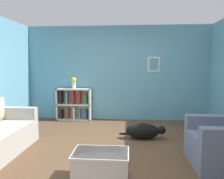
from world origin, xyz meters
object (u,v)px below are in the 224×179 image
object	(u,v)px
bookshelf	(74,104)
vase	(74,82)
dog	(144,131)
coffee_table	(101,165)

from	to	relation	value
bookshelf	vase	distance (m)	0.62
bookshelf	dog	size ratio (longest dim) A/B	0.98
vase	bookshelf	bearing A→B (deg)	117.30
bookshelf	vase	world-z (taller)	vase
coffee_table	dog	size ratio (longest dim) A/B	0.76
coffee_table	vase	distance (m)	3.44
bookshelf	coffee_table	size ratio (longest dim) A/B	1.29
bookshelf	dog	bearing A→B (deg)	-38.54
coffee_table	vase	world-z (taller)	vase
bookshelf	dog	distance (m)	2.37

